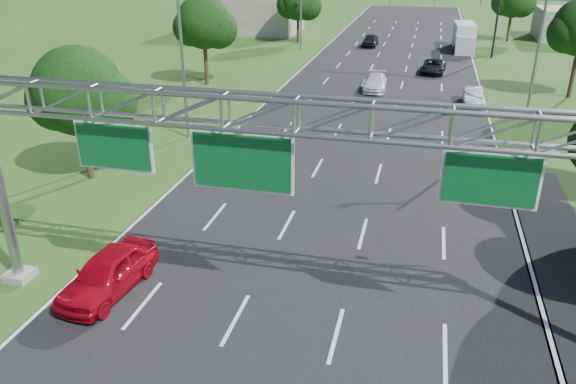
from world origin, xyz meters
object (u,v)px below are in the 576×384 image
(traffic_signal, at_px, (465,10))
(box_truck, at_px, (464,37))
(sign_gantry, at_px, (299,135))
(red_coupe, at_px, (108,273))

(traffic_signal, relative_size, box_truck, 1.48)
(sign_gantry, relative_size, traffic_signal, 1.92)
(box_truck, bearing_deg, red_coupe, -106.93)
(sign_gantry, xyz_separation_m, box_truck, (7.67, 57.84, -5.40))
(sign_gantry, bearing_deg, red_coupe, 179.38)
(sign_gantry, height_order, traffic_signal, sign_gantry)
(red_coupe, relative_size, box_truck, 0.57)
(sign_gantry, xyz_separation_m, red_coupe, (-7.38, 0.08, -6.09))
(sign_gantry, bearing_deg, box_truck, 82.45)
(sign_gantry, distance_m, traffic_signal, 53.51)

